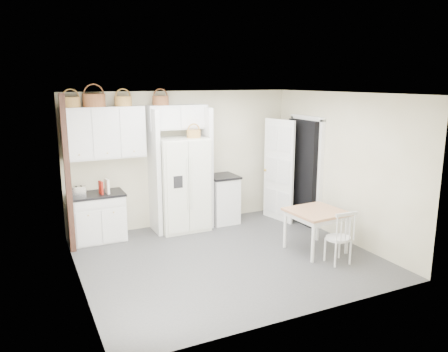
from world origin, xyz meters
TOP-DOWN VIEW (x-y plane):
  - floor at (0.00, 0.00)m, footprint 4.50×4.50m
  - ceiling at (0.00, 0.00)m, footprint 4.50×4.50m
  - wall_back at (0.00, 2.00)m, footprint 4.50×0.00m
  - wall_left at (-2.25, 0.00)m, footprint 0.00×4.00m
  - wall_right at (2.25, 0.00)m, footprint 0.00×4.00m
  - refrigerator at (-0.15, 1.65)m, footprint 0.91×0.73m
  - base_cab_left at (-1.71, 1.70)m, footprint 0.89×0.56m
  - base_cab_right at (0.72, 1.70)m, footprint 0.52×0.62m
  - dining_table at (1.46, -0.36)m, footprint 0.89×0.89m
  - windsor_chair at (1.47, -0.92)m, footprint 0.41×0.38m
  - counter_left at (-1.71, 1.70)m, footprint 0.92×0.60m
  - counter_right at (0.72, 1.70)m, footprint 0.56×0.67m
  - toaster at (-2.01, 1.70)m, footprint 0.25×0.17m
  - cookbook_red at (-1.65, 1.62)m, footprint 0.06×0.16m
  - cookbook_cream at (-1.54, 1.62)m, footprint 0.06×0.18m
  - basket_upper_a at (-2.01, 1.83)m, footprint 0.30×0.30m
  - basket_upper_b at (-1.63, 1.83)m, footprint 0.38×0.38m
  - basket_upper_c at (-1.14, 1.83)m, footprint 0.30×0.30m
  - basket_bridge_a at (-0.46, 1.83)m, footprint 0.30×0.30m
  - basket_fridge_b at (0.07, 1.55)m, footprint 0.26×0.26m
  - upper_cabinet at (-1.50, 1.83)m, footprint 1.40×0.34m
  - bridge_cabinet at (-0.15, 1.83)m, footprint 1.12×0.34m
  - fridge_panel_left at (-0.66, 1.70)m, footprint 0.08×0.60m
  - fridge_panel_right at (0.36, 1.70)m, footprint 0.08×0.60m
  - trim_post at (-2.20, 1.35)m, footprint 0.09×0.09m
  - doorway_void at (2.16, 1.00)m, footprint 0.18×0.85m
  - door_slab at (1.80, 1.33)m, footprint 0.21×0.79m

SIDE VIEW (x-z plane):
  - floor at x=0.00m, z-range 0.00..0.00m
  - dining_table at x=1.46m, z-range 0.00..0.70m
  - windsor_chair at x=1.47m, z-range 0.00..0.81m
  - base_cab_left at x=-1.71m, z-range 0.00..0.82m
  - base_cab_right at x=0.72m, z-range 0.00..0.92m
  - counter_left at x=-1.71m, z-range 0.82..0.86m
  - refrigerator at x=-0.15m, z-range 0.00..1.76m
  - counter_right at x=0.72m, z-range 0.92..0.96m
  - toaster at x=-2.01m, z-range 0.86..1.02m
  - cookbook_red at x=-1.65m, z-range 0.86..1.09m
  - cookbook_cream at x=-1.54m, z-range 0.86..1.12m
  - doorway_void at x=2.16m, z-range 0.00..2.05m
  - door_slab at x=1.80m, z-range 0.00..2.05m
  - fridge_panel_left at x=-0.66m, z-range 0.00..2.30m
  - fridge_panel_right at x=0.36m, z-range 0.00..2.30m
  - wall_back at x=0.00m, z-range -0.95..3.55m
  - wall_left at x=-2.25m, z-range -0.70..3.30m
  - wall_right at x=2.25m, z-range -0.70..3.30m
  - trim_post at x=-2.20m, z-range 0.00..2.60m
  - basket_fridge_b at x=0.07m, z-range 1.76..1.90m
  - upper_cabinet at x=-1.50m, z-range 1.45..2.35m
  - bridge_cabinet at x=-0.15m, z-range 1.90..2.35m
  - basket_bridge_a at x=-0.46m, z-range 2.35..2.52m
  - basket_upper_c at x=-1.14m, z-range 2.35..2.52m
  - basket_upper_a at x=-2.01m, z-range 2.35..2.52m
  - basket_upper_b at x=-1.63m, z-range 2.35..2.57m
  - ceiling at x=0.00m, z-range 2.60..2.60m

